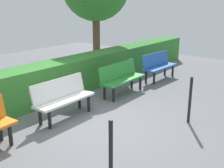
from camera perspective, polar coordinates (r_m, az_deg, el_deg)
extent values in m
plane|color=slate|center=(5.89, -5.46, -8.32)|extent=(17.31, 17.31, 0.00)
cube|color=blue|center=(9.19, 9.89, 3.45)|extent=(1.50, 0.48, 0.05)
cube|color=blue|center=(9.24, 8.95, 5.05)|extent=(1.49, 0.18, 0.42)
cylinder|color=black|center=(9.68, 12.39, 2.63)|extent=(0.07, 0.07, 0.39)
cylinder|color=black|center=(9.82, 10.85, 2.92)|extent=(0.07, 0.07, 0.39)
cylinder|color=black|center=(8.68, 8.66, 1.22)|extent=(0.07, 0.07, 0.39)
cylinder|color=black|center=(8.83, 7.02, 1.56)|extent=(0.07, 0.07, 0.39)
cube|color=#2D8C38|center=(7.59, 2.37, 0.87)|extent=(1.59, 0.44, 0.05)
cube|color=#2D8C38|center=(7.63, 1.23, 2.81)|extent=(1.59, 0.13, 0.42)
cylinder|color=black|center=(8.09, 5.85, 0.18)|extent=(0.07, 0.07, 0.39)
cylinder|color=black|center=(8.24, 4.08, 0.54)|extent=(0.07, 0.07, 0.39)
cylinder|color=black|center=(7.07, 0.34, -2.17)|extent=(0.07, 0.07, 0.39)
cylinder|color=black|center=(7.25, -1.55, -1.71)|extent=(0.07, 0.07, 0.39)
cube|color=white|center=(6.12, -9.59, -3.27)|extent=(1.47, 0.43, 0.05)
cube|color=white|center=(6.18, -10.90, -0.84)|extent=(1.47, 0.14, 0.42)
cylinder|color=black|center=(6.49, -4.83, -4.01)|extent=(0.07, 0.07, 0.39)
cylinder|color=black|center=(6.68, -6.74, -3.44)|extent=(0.07, 0.07, 0.39)
cylinder|color=black|center=(5.75, -12.72, -7.19)|extent=(0.07, 0.07, 0.39)
cylinder|color=black|center=(5.97, -14.59, -6.42)|extent=(0.07, 0.07, 0.39)
cylinder|color=black|center=(5.32, -20.20, -9.87)|extent=(0.07, 0.07, 0.39)
cylinder|color=black|center=(5.55, -22.00, -8.94)|extent=(0.07, 0.07, 0.39)
cube|color=#387F33|center=(7.57, -10.86, 1.04)|extent=(13.31, 0.77, 0.96)
cylinder|color=brown|center=(10.90, -3.24, 9.50)|extent=(0.28, 0.28, 2.25)
cylinder|color=black|center=(6.00, 15.77, -3.23)|extent=(0.06, 0.06, 1.00)
cylinder|color=black|center=(3.86, -0.25, -14.15)|extent=(0.06, 0.06, 1.00)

